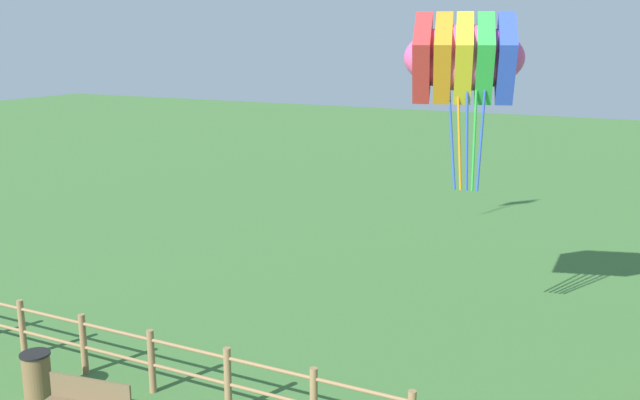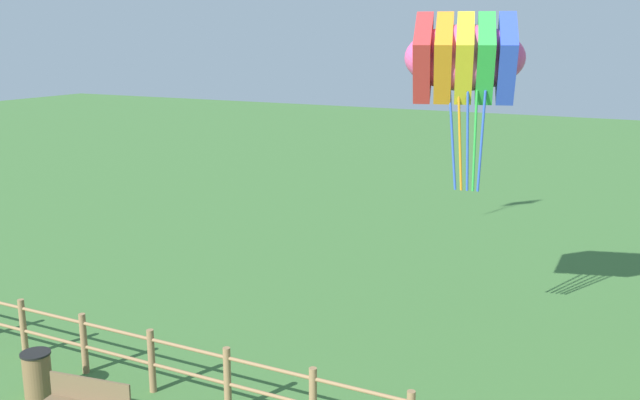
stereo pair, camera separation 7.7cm
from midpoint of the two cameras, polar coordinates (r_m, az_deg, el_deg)
name	(u,v)px [view 2 (the right image)]	position (r m, az deg, el deg)	size (l,w,h in m)	color
wooden_fence	(269,387)	(13.13, -3.94, -14.73)	(19.68, 0.14, 1.30)	olive
trash_bin	(37,374)	(15.15, -21.54, -12.83)	(0.57, 0.57, 0.91)	brown
kite_rainbow_parafoil	(464,58)	(15.64, 11.61, 11.05)	(2.95, 2.52, 3.80)	#E54C8C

